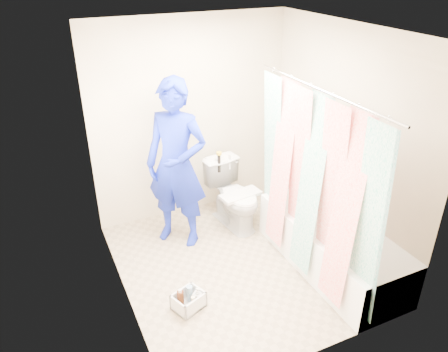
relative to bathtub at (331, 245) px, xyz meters
name	(u,v)px	position (x,y,z in m)	size (l,w,h in m)	color
floor	(239,264)	(-0.85, 0.43, -0.27)	(2.60, 2.60, 0.00)	gray
ceiling	(244,31)	(-0.85, 0.43, 2.13)	(2.40, 2.60, 0.02)	white
wall_back	(191,120)	(-0.85, 1.73, 0.93)	(2.40, 0.02, 2.40)	beige
wall_front	(325,235)	(-0.85, -0.88, 0.93)	(2.40, 0.02, 2.40)	beige
wall_left	(114,189)	(-2.05, 0.43, 0.93)	(0.02, 2.60, 2.40)	beige
wall_right	(343,142)	(0.35, 0.43, 0.93)	(0.02, 2.60, 2.40)	beige
bathtub	(331,245)	(0.00, 0.00, 0.00)	(0.70, 1.75, 0.50)	white
curtain_rod	(322,90)	(-0.33, 0.00, 1.68)	(0.02, 0.02, 1.90)	silver
shower_curtain	(311,188)	(-0.33, 0.00, 0.75)	(0.06, 1.75, 1.80)	white
toilet	(235,195)	(-0.55, 1.15, 0.13)	(0.44, 0.77, 0.79)	white
tank_lid	(241,195)	(-0.53, 1.03, 0.19)	(0.48, 0.21, 0.04)	silver
tank_internals	(222,161)	(-0.62, 1.35, 0.51)	(0.19, 0.07, 0.26)	black
plumber	(177,165)	(-1.25, 1.14, 0.68)	(0.69, 0.45, 1.89)	#102FA2
cleaning_caddy	(189,301)	(-1.56, 0.06, -0.19)	(0.33, 0.30, 0.21)	silver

